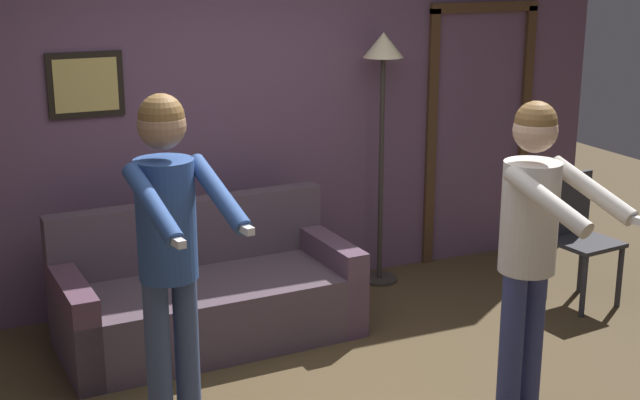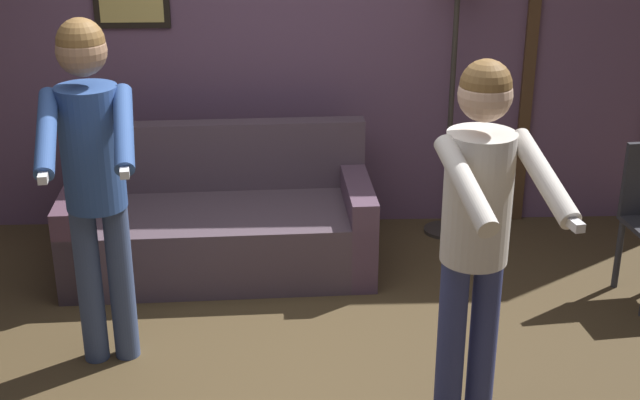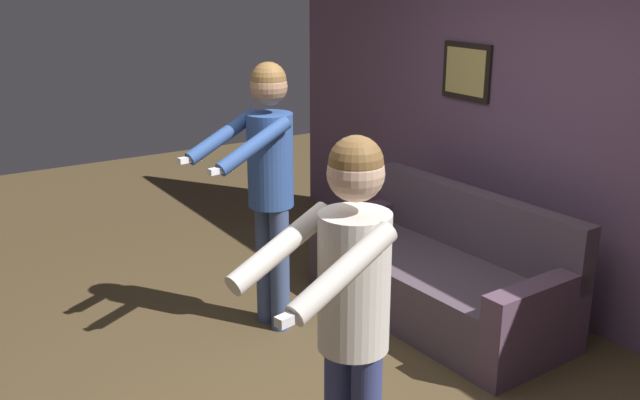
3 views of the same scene
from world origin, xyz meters
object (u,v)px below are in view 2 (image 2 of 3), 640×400
Objects in this scene: torchiere_lamp at (457,12)px; person_standing_left at (93,162)px; person_standing_right at (478,214)px; couch at (220,226)px.

torchiere_lamp is 2.59m from person_standing_left.
person_standing_left is at bearing 161.61° from person_standing_right.
torchiere_lamp is at bearing 17.14° from couch.
person_standing_left is 1.87m from person_standing_right.
couch is 1.11× the size of person_standing_right.
couch is at bearing 127.07° from person_standing_right.
person_standing_left is (-2.03, -1.55, -0.42)m from torchiere_lamp.
person_standing_right is at bearing -96.93° from torchiere_lamp.
person_standing_right is at bearing -52.93° from couch.
couch is 1.07× the size of person_standing_left.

